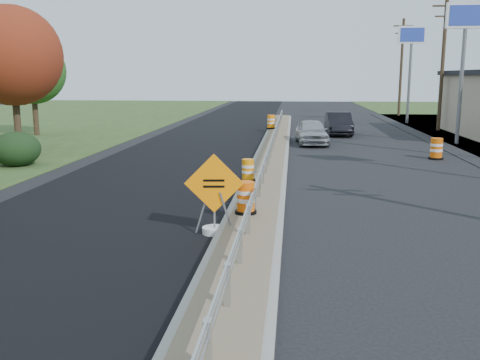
# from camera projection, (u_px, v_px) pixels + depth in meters

# --- Properties ---
(ground) EXTENTS (140.00, 140.00, 0.00)m
(ground) POSITION_uv_depth(u_px,v_px,m) (259.00, 204.00, 16.48)
(ground) COLOR black
(ground) RESTS_ON ground
(milled_overlay) EXTENTS (7.20, 120.00, 0.01)m
(milled_overlay) POSITION_uv_depth(u_px,v_px,m) (184.00, 155.00, 26.68)
(milled_overlay) COLOR black
(milled_overlay) RESTS_ON ground
(median) EXTENTS (1.60, 55.00, 0.23)m
(median) POSITION_uv_depth(u_px,v_px,m) (270.00, 160.00, 24.28)
(median) COLOR gray
(median) RESTS_ON ground
(guardrail) EXTENTS (0.10, 46.15, 0.72)m
(guardrail) POSITION_uv_depth(u_px,v_px,m) (271.00, 144.00, 25.14)
(guardrail) COLOR silver
(guardrail) RESTS_ON median
(pylon_sign_mid) EXTENTS (2.20, 0.30, 7.90)m
(pylon_sign_mid) POSITION_uv_depth(u_px,v_px,m) (465.00, 29.00, 29.86)
(pylon_sign_mid) COLOR slate
(pylon_sign_mid) RESTS_ON ground
(pylon_sign_north) EXTENTS (2.20, 0.30, 7.90)m
(pylon_sign_north) POSITION_uv_depth(u_px,v_px,m) (411.00, 44.00, 43.54)
(pylon_sign_north) COLOR slate
(pylon_sign_north) RESTS_ON ground
(utility_pole_nmid) EXTENTS (1.90, 0.26, 9.40)m
(utility_pole_nmid) POSITION_uv_depth(u_px,v_px,m) (443.00, 61.00, 37.87)
(utility_pole_nmid) COLOR #473523
(utility_pole_nmid) RESTS_ON ground
(utility_pole_north) EXTENTS (1.90, 0.26, 9.40)m
(utility_pole_north) POSITION_uv_depth(u_px,v_px,m) (401.00, 65.00, 52.53)
(utility_pole_north) COLOR #473523
(utility_pole_north) RESTS_ON ground
(hedge_north) EXTENTS (2.09, 2.09, 1.52)m
(hedge_north) POSITION_uv_depth(u_px,v_px,m) (16.00, 149.00, 23.27)
(hedge_north) COLOR black
(hedge_north) RESTS_ON ground
(tree_near_red) EXTENTS (4.95, 4.95, 7.35)m
(tree_near_red) POSITION_uv_depth(u_px,v_px,m) (12.00, 56.00, 26.59)
(tree_near_red) COLOR #473523
(tree_near_red) RESTS_ON ground
(tree_near_back) EXTENTS (4.29, 4.29, 6.37)m
(tree_near_back) POSITION_uv_depth(u_px,v_px,m) (32.00, 71.00, 34.82)
(tree_near_back) COLOR #473523
(tree_near_back) RESTS_ON ground
(caution_sign) EXTENTS (1.46, 0.61, 2.02)m
(caution_sign) POSITION_uv_depth(u_px,v_px,m) (214.00, 214.00, 13.22)
(caution_sign) COLOR white
(caution_sign) RESTS_ON ground
(barrel_median_near) EXTENTS (0.59, 0.59, 0.87)m
(barrel_median_near) POSITION_uv_depth(u_px,v_px,m) (246.00, 198.00, 14.33)
(barrel_median_near) COLOR black
(barrel_median_near) RESTS_ON median
(barrel_median_mid) EXTENTS (0.53, 0.53, 0.78)m
(barrel_median_mid) POSITION_uv_depth(u_px,v_px,m) (248.00, 171.00, 18.79)
(barrel_median_mid) COLOR black
(barrel_median_mid) RESTS_ON median
(barrel_median_far) EXTENTS (0.66, 0.66, 0.97)m
(barrel_median_far) POSITION_uv_depth(u_px,v_px,m) (271.00, 122.00, 37.70)
(barrel_median_far) COLOR black
(barrel_median_far) RESTS_ON median
(barrel_shoulder_near) EXTENTS (0.69, 0.69, 1.01)m
(barrel_shoulder_near) POSITION_uv_depth(u_px,v_px,m) (436.00, 149.00, 25.27)
(barrel_shoulder_near) COLOR black
(barrel_shoulder_near) RESTS_ON ground
(car_silver) EXTENTS (2.02, 4.33, 1.43)m
(car_silver) POSITION_uv_depth(u_px,v_px,m) (312.00, 132.00, 30.93)
(car_silver) COLOR #B1B1B6
(car_silver) RESTS_ON ground
(car_dark_mid) EXTENTS (1.66, 4.56, 1.49)m
(car_dark_mid) POSITION_uv_depth(u_px,v_px,m) (339.00, 124.00, 35.93)
(car_dark_mid) COLOR black
(car_dark_mid) RESTS_ON ground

